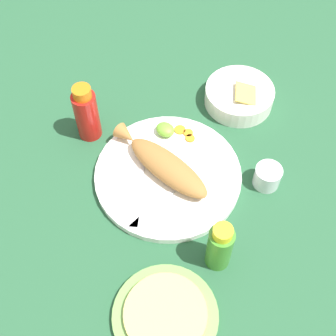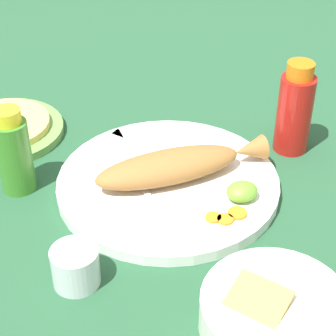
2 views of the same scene
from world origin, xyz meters
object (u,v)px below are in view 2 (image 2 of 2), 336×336
Objects in this scene: main_plate at (168,184)px; tortilla_plate at (4,131)px; guacamole_bowl at (275,313)px; hot_sauce_bottle_green at (14,153)px; salt_cup at (76,268)px; hot_sauce_bottle_red at (295,110)px; fried_fish at (177,165)px; fork_far at (154,146)px; fork_near at (127,156)px.

tortilla_plate is at bearing -50.79° from main_plate.
hot_sauce_bottle_green is at bearing -60.35° from guacamole_bowl.
hot_sauce_bottle_green reaches higher than tortilla_plate.
guacamole_bowl is at bearing 139.90° from salt_cup.
salt_cup is 0.38m from tortilla_plate.
hot_sauce_bottle_red is 0.44m from salt_cup.
hot_sauce_bottle_red is 0.44m from hot_sauce_bottle_green.
fried_fish is at bearing -90.69° from guacamole_bowl.
hot_sauce_bottle_green is at bearing -82.94° from salt_cup.
hot_sauce_bottle_red reaches higher than fork_far.
hot_sauce_bottle_red is (-0.22, 0.06, 0.05)m from fork_far.
fork_near is at bearing 176.13° from hot_sauce_bottle_green.
fork_far is at bearing -86.16° from fried_fish.
hot_sauce_bottle_red is (-0.23, -0.02, 0.06)m from main_plate.
hot_sauce_bottle_green reaches higher than guacamole_bowl.
fried_fish is (-0.01, 0.00, 0.03)m from main_plate.
salt_cup reaches higher than fork_near.
guacamole_bowl is (-0.05, 0.37, 0.01)m from fork_near.
fried_fish is 0.09m from fork_far.
fried_fish is 1.75× the size of hot_sauce_bottle_red.
hot_sauce_bottle_red reaches higher than fork_near.
hot_sauce_bottle_red reaches higher than main_plate.
hot_sauce_bottle_green is 0.79× the size of guacamole_bowl.
fork_far is at bearing -76.66° from fork_near.
guacamole_bowl is (0.22, 0.31, -0.05)m from hot_sauce_bottle_red.
fried_fish is at bearing -143.95° from fork_near.
hot_sauce_bottle_green is at bearing -23.36° from main_plate.
hot_sauce_bottle_red reaches higher than tortilla_plate.
fork_near is 0.28m from hot_sauce_bottle_red.
fork_far is at bearing -97.85° from main_plate.
main_plate is 0.03m from fried_fish.
hot_sauce_bottle_green is at bearing -19.36° from fried_fish.
fork_far is 1.18× the size of hot_sauce_bottle_green.
fried_fish is 1.33× the size of tortilla_plate.
fork_near reaches higher than main_plate.
salt_cup reaches higher than fork_far.
hot_sauce_bottle_green reaches higher than fork_far.
hot_sauce_bottle_red reaches higher than salt_cup.
main_plate is 0.09m from fork_far.
salt_cup is at bearing 93.36° from tortilla_plate.
fork_near is (0.05, -0.08, -0.02)m from fried_fish.
main_plate is at bearing 156.64° from hot_sauce_bottle_green.
guacamole_bowl is (-0.01, 0.29, 0.02)m from main_plate.
hot_sauce_bottle_green is at bearing 88.13° from tortilla_plate.
fork_far is 0.93× the size of guacamole_bowl.
main_plate is at bearing -143.66° from salt_cup.
hot_sauce_bottle_red is at bearing -159.19° from salt_cup.
fork_far is 0.23m from hot_sauce_bottle_red.
hot_sauce_bottle_green is at bearing 54.73° from fork_far.
guacamole_bowl is at bearing 145.12° from fork_far.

